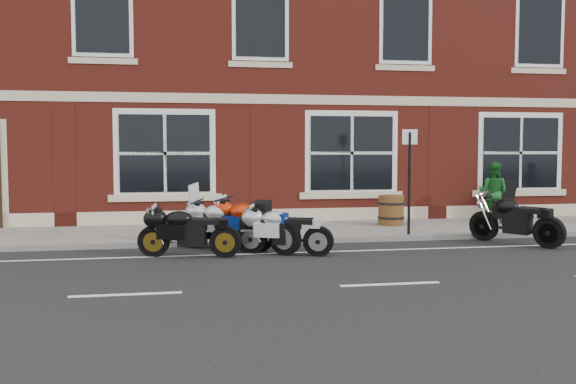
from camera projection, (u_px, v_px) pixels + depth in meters
The scene contains 13 objects.
ground at pixel (341, 253), 12.91m from camera, with size 80.00×80.00×0.00m, color black.
sidewalk at pixel (309, 231), 15.85m from camera, with size 30.00×3.00×0.12m, color slate.
kerb at pixel (324, 240), 14.30m from camera, with size 30.00×0.16×0.12m, color slate.
pub_building at pixel (266, 38), 22.80m from camera, with size 24.00×12.00×12.00m, color maroon.
moto_touring_silver at pixel (225, 223), 13.35m from camera, with size 1.91×1.07×1.37m.
moto_sport_red at pixel (252, 224), 13.05m from camera, with size 1.75×1.58×1.00m.
moto_sport_black at pixel (188, 230), 12.41m from camera, with size 1.99×0.58×0.91m.
moto_sport_silver at pixel (283, 229), 12.67m from camera, with size 1.85×0.87×0.88m.
moto_naked_black at pixel (514, 218), 14.07m from camera, with size 1.28×1.97×1.00m.
pedestrian_right at pixel (493, 192), 17.09m from camera, with size 0.79×0.61×1.62m, color #18551F.
a_board_sign at pixel (502, 199), 17.94m from camera, with size 0.67×0.45×1.12m, color black, non-canonical shape.
barrel_planter at pixel (391, 210), 16.55m from camera, with size 0.69×0.69×0.77m.
parking_sign at pixel (409, 174), 14.68m from camera, with size 0.33×0.13×2.41m.
Camera 1 is at (-3.31, -12.40, 2.13)m, focal length 40.00 mm.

